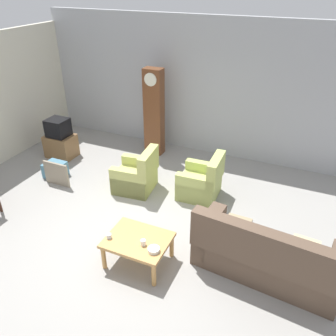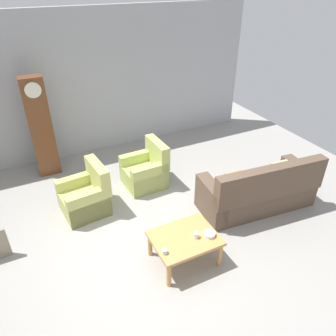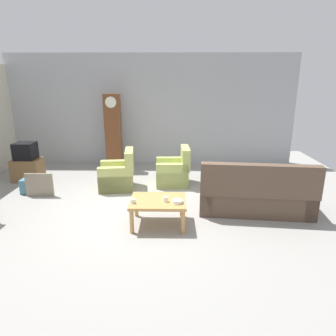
{
  "view_description": "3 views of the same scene",
  "coord_description": "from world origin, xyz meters",
  "px_view_note": "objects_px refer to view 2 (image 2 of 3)",
  "views": [
    {
      "loc": [
        2.4,
        -4.0,
        3.98
      ],
      "look_at": [
        0.27,
        0.81,
        0.96
      ],
      "focal_mm": 36.66,
      "sensor_mm": 36.0,
      "label": 1
    },
    {
      "loc": [
        -1.4,
        -3.57,
        3.81
      ],
      "look_at": [
        0.83,
        0.91,
        0.71
      ],
      "focal_mm": 34.46,
      "sensor_mm": 36.0,
      "label": 2
    },
    {
      "loc": [
        0.62,
        -5.37,
        2.46
      ],
      "look_at": [
        0.53,
        0.57,
        0.71
      ],
      "focal_mm": 31.95,
      "sensor_mm": 36.0,
      "label": 3
    }
  ],
  "objects_px": {
    "couch_floral": "(258,191)",
    "cup_blue_rimmed": "(164,251)",
    "cup_white_porcelain": "(196,235)",
    "armchair_olive_near": "(86,197)",
    "armchair_olive_far": "(146,171)",
    "coffee_table_wood": "(185,240)",
    "grandfather_clock": "(41,128)",
    "bowl_white_stacked": "(209,234)"
  },
  "relations": [
    {
      "from": "grandfather_clock",
      "to": "cup_blue_rimmed",
      "type": "xyz_separation_m",
      "value": [
        1.01,
        -3.67,
        -0.56
      ]
    },
    {
      "from": "armchair_olive_far",
      "to": "cup_white_porcelain",
      "type": "bearing_deg",
      "value": -93.86
    },
    {
      "from": "couch_floral",
      "to": "coffee_table_wood",
      "type": "bearing_deg",
      "value": -163.81
    },
    {
      "from": "coffee_table_wood",
      "to": "cup_white_porcelain",
      "type": "xyz_separation_m",
      "value": [
        0.14,
        -0.08,
        0.11
      ]
    },
    {
      "from": "grandfather_clock",
      "to": "bowl_white_stacked",
      "type": "relative_size",
      "value": 11.88
    },
    {
      "from": "armchair_olive_far",
      "to": "coffee_table_wood",
      "type": "distance_m",
      "value": 2.17
    },
    {
      "from": "armchair_olive_near",
      "to": "grandfather_clock",
      "type": "relative_size",
      "value": 0.44
    },
    {
      "from": "bowl_white_stacked",
      "to": "grandfather_clock",
      "type": "bearing_deg",
      "value": 115.69
    },
    {
      "from": "armchair_olive_near",
      "to": "grandfather_clock",
      "type": "bearing_deg",
      "value": 103.39
    },
    {
      "from": "coffee_table_wood",
      "to": "couch_floral",
      "type": "bearing_deg",
      "value": 16.19
    },
    {
      "from": "cup_white_porcelain",
      "to": "bowl_white_stacked",
      "type": "relative_size",
      "value": 0.51
    },
    {
      "from": "armchair_olive_near",
      "to": "cup_blue_rimmed",
      "type": "distance_m",
      "value": 2.09
    },
    {
      "from": "cup_white_porcelain",
      "to": "cup_blue_rimmed",
      "type": "xyz_separation_m",
      "value": [
        -0.55,
        -0.07,
        -0.01
      ]
    },
    {
      "from": "bowl_white_stacked",
      "to": "cup_blue_rimmed",
      "type": "bearing_deg",
      "value": -178.56
    },
    {
      "from": "couch_floral",
      "to": "cup_white_porcelain",
      "type": "xyz_separation_m",
      "value": [
        -1.69,
        -0.61,
        0.16
      ]
    },
    {
      "from": "couch_floral",
      "to": "cup_blue_rimmed",
      "type": "height_order",
      "value": "couch_floral"
    },
    {
      "from": "couch_floral",
      "to": "cup_blue_rimmed",
      "type": "xyz_separation_m",
      "value": [
        -2.24,
        -0.69,
        0.15
      ]
    },
    {
      "from": "coffee_table_wood",
      "to": "bowl_white_stacked",
      "type": "xyz_separation_m",
      "value": [
        0.34,
        -0.14,
        0.09
      ]
    },
    {
      "from": "armchair_olive_far",
      "to": "grandfather_clock",
      "type": "relative_size",
      "value": 0.44
    },
    {
      "from": "couch_floral",
      "to": "bowl_white_stacked",
      "type": "distance_m",
      "value": 1.64
    },
    {
      "from": "couch_floral",
      "to": "grandfather_clock",
      "type": "distance_m",
      "value": 4.47
    },
    {
      "from": "grandfather_clock",
      "to": "armchair_olive_near",
      "type": "bearing_deg",
      "value": -76.61
    },
    {
      "from": "armchair_olive_far",
      "to": "cup_blue_rimmed",
      "type": "height_order",
      "value": "armchair_olive_far"
    },
    {
      "from": "couch_floral",
      "to": "armchair_olive_far",
      "type": "xyz_separation_m",
      "value": [
        -1.54,
        1.62,
        -0.05
      ]
    },
    {
      "from": "armchair_olive_far",
      "to": "coffee_table_wood",
      "type": "relative_size",
      "value": 0.96
    },
    {
      "from": "armchair_olive_near",
      "to": "grandfather_clock",
      "type": "height_order",
      "value": "grandfather_clock"
    },
    {
      "from": "armchair_olive_far",
      "to": "bowl_white_stacked",
      "type": "bearing_deg",
      "value": -88.78
    },
    {
      "from": "armchair_olive_far",
      "to": "coffee_table_wood",
      "type": "xyz_separation_m",
      "value": [
        -0.29,
        -2.15,
        0.09
      ]
    },
    {
      "from": "couch_floral",
      "to": "armchair_olive_near",
      "type": "bearing_deg",
      "value": 155.43
    },
    {
      "from": "cup_white_porcelain",
      "to": "cup_blue_rimmed",
      "type": "bearing_deg",
      "value": -172.35
    },
    {
      "from": "armchair_olive_near",
      "to": "coffee_table_wood",
      "type": "xyz_separation_m",
      "value": [
        1.02,
        -1.84,
        0.09
      ]
    },
    {
      "from": "grandfather_clock",
      "to": "bowl_white_stacked",
      "type": "bearing_deg",
      "value": -64.31
    },
    {
      "from": "coffee_table_wood",
      "to": "cup_white_porcelain",
      "type": "bearing_deg",
      "value": -30.26
    },
    {
      "from": "coffee_table_wood",
      "to": "cup_white_porcelain",
      "type": "relative_size",
      "value": 10.7
    },
    {
      "from": "armchair_olive_far",
      "to": "cup_blue_rimmed",
      "type": "bearing_deg",
      "value": -106.85
    },
    {
      "from": "cup_white_porcelain",
      "to": "cup_blue_rimmed",
      "type": "relative_size",
      "value": 1.16
    },
    {
      "from": "cup_white_porcelain",
      "to": "armchair_olive_near",
      "type": "bearing_deg",
      "value": 121.12
    },
    {
      "from": "armchair_olive_near",
      "to": "bowl_white_stacked",
      "type": "height_order",
      "value": "armchair_olive_near"
    },
    {
      "from": "coffee_table_wood",
      "to": "armchair_olive_far",
      "type": "bearing_deg",
      "value": 82.35
    },
    {
      "from": "coffee_table_wood",
      "to": "cup_blue_rimmed",
      "type": "xyz_separation_m",
      "value": [
        -0.41,
        -0.15,
        0.1
      ]
    },
    {
      "from": "armchair_olive_near",
      "to": "cup_white_porcelain",
      "type": "height_order",
      "value": "armchair_olive_near"
    },
    {
      "from": "coffee_table_wood",
      "to": "bowl_white_stacked",
      "type": "distance_m",
      "value": 0.38
    }
  ]
}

